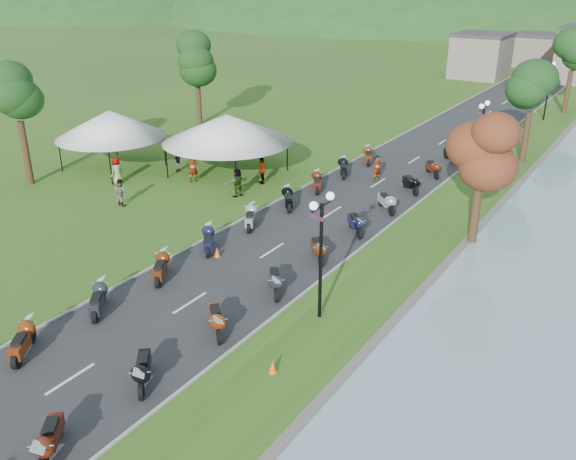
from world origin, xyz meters
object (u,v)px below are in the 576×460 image
Objects in this scene: pedestrian_b at (122,205)px; pedestrian_c at (178,171)px; pedestrian_a at (194,182)px; vendor_tent_main at (228,145)px.

pedestrian_b is 6.71m from pedestrian_c.
pedestrian_c reaches higher than pedestrian_b.
pedestrian_a is 2.64m from pedestrian_c.
pedestrian_c is (-2.40, 1.09, 0.00)m from pedestrian_a.
pedestrian_a is 1.12× the size of pedestrian_b.
pedestrian_b is (-1.65, -7.91, -2.00)m from vendor_tent_main.
pedestrian_a is 5.47m from pedestrian_b.
pedestrian_b is (-0.76, -5.42, 0.00)m from pedestrian_a.
vendor_tent_main is 3.20× the size of pedestrian_a.
vendor_tent_main reaches higher than pedestrian_b.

